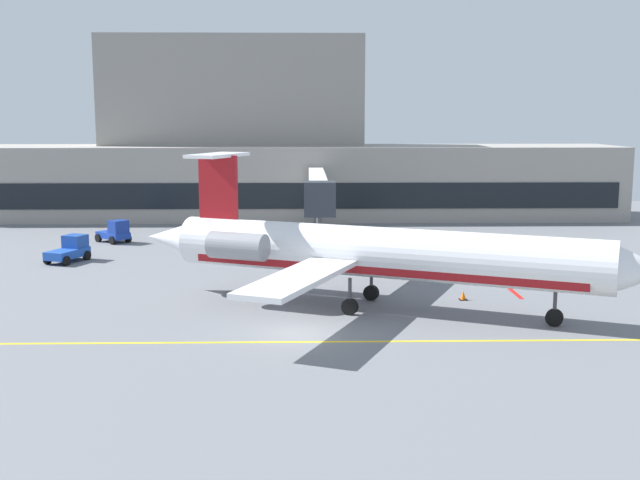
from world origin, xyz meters
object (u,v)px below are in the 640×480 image
regional_jet (373,253)px  pushback_tractor (70,250)px  baggage_tug (397,259)px  belt_loader (115,232)px

regional_jet → pushback_tractor: regional_jet is taller
regional_jet → pushback_tractor: (-21.29, 14.86, -2.33)m
regional_jet → baggage_tug: regional_jet is taller
baggage_tug → pushback_tractor: 24.40m
pushback_tractor → belt_loader: 8.82m
baggage_tug → pushback_tractor: (-23.90, 4.88, -0.09)m
belt_loader → pushback_tractor: bearing=-98.4°
regional_jet → belt_loader: bearing=130.3°
pushback_tractor → belt_loader: belt_loader is taller
baggage_tug → belt_loader: 26.38m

